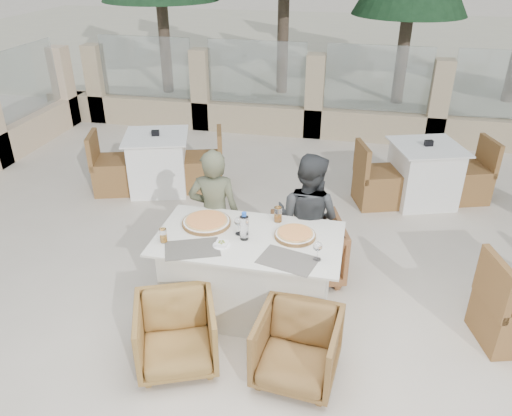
% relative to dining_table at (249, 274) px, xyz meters
% --- Properties ---
extents(ground, '(80.00, 80.00, 0.00)m').
position_rel_dining_table_xyz_m(ground, '(0.05, -0.04, -0.39)').
color(ground, beige).
rests_on(ground, ground).
extents(sand_patch, '(30.00, 16.00, 0.01)m').
position_rel_dining_table_xyz_m(sand_patch, '(0.05, 13.96, -0.38)').
color(sand_patch, beige).
rests_on(sand_patch, ground).
extents(perimeter_wall_far, '(10.00, 0.34, 1.60)m').
position_rel_dining_table_xyz_m(perimeter_wall_far, '(0.05, 4.76, 0.42)').
color(perimeter_wall_far, tan).
rests_on(perimeter_wall_far, ground).
extents(dining_table, '(1.60, 0.90, 0.77)m').
position_rel_dining_table_xyz_m(dining_table, '(0.00, 0.00, 0.00)').
color(dining_table, silver).
rests_on(dining_table, ground).
extents(placemat_near_left, '(0.53, 0.45, 0.00)m').
position_rel_dining_table_xyz_m(placemat_near_left, '(-0.42, -0.27, 0.39)').
color(placemat_near_left, '#59544C').
rests_on(placemat_near_left, dining_table).
extents(placemat_near_right, '(0.51, 0.41, 0.00)m').
position_rel_dining_table_xyz_m(placemat_near_right, '(0.38, -0.27, 0.39)').
color(placemat_near_right, '#625C54').
rests_on(placemat_near_right, dining_table).
extents(pizza_left, '(0.48, 0.48, 0.06)m').
position_rel_dining_table_xyz_m(pizza_left, '(-0.42, 0.14, 0.41)').
color(pizza_left, '#E6551F').
rests_on(pizza_left, dining_table).
extents(pizza_right, '(0.43, 0.43, 0.05)m').
position_rel_dining_table_xyz_m(pizza_right, '(0.39, 0.09, 0.41)').
color(pizza_right, orange).
rests_on(pizza_right, dining_table).
extents(water_bottle, '(0.10, 0.10, 0.26)m').
position_rel_dining_table_xyz_m(water_bottle, '(-0.03, -0.03, 0.51)').
color(water_bottle, '#C2E6FF').
rests_on(water_bottle, dining_table).
extents(wine_glass_centre, '(0.10, 0.10, 0.18)m').
position_rel_dining_table_xyz_m(wine_glass_centre, '(-0.10, 0.04, 0.48)').
color(wine_glass_centre, white).
rests_on(wine_glass_centre, dining_table).
extents(wine_glass_corner, '(0.09, 0.09, 0.18)m').
position_rel_dining_table_xyz_m(wine_glass_corner, '(0.61, -0.21, 0.48)').
color(wine_glass_corner, silver).
rests_on(wine_glass_corner, dining_table).
extents(beer_glass_left, '(0.07, 0.07, 0.12)m').
position_rel_dining_table_xyz_m(beer_glass_left, '(-0.69, -0.22, 0.45)').
color(beer_glass_left, orange).
rests_on(beer_glass_left, dining_table).
extents(beer_glass_right, '(0.08, 0.08, 0.14)m').
position_rel_dining_table_xyz_m(beer_glass_right, '(0.20, 0.33, 0.46)').
color(beer_glass_right, orange).
rests_on(beer_glass_right, dining_table).
extents(olive_dish, '(0.13, 0.13, 0.04)m').
position_rel_dining_table_xyz_m(olive_dish, '(-0.19, -0.17, 0.41)').
color(olive_dish, white).
rests_on(olive_dish, dining_table).
extents(armchair_far_left, '(0.73, 0.75, 0.59)m').
position_rel_dining_table_xyz_m(armchair_far_left, '(-0.28, 0.60, -0.09)').
color(armchair_far_left, brown).
rests_on(armchair_far_left, ground).
extents(armchair_far_right, '(0.84, 0.86, 0.63)m').
position_rel_dining_table_xyz_m(armchair_far_right, '(0.45, 0.64, -0.07)').
color(armchair_far_right, brown).
rests_on(armchair_far_right, ground).
extents(armchair_near_left, '(0.80, 0.81, 0.57)m').
position_rel_dining_table_xyz_m(armchair_near_left, '(-0.41, -0.76, -0.10)').
color(armchair_near_left, olive).
rests_on(armchair_near_left, ground).
extents(armchair_near_right, '(0.67, 0.68, 0.57)m').
position_rel_dining_table_xyz_m(armchair_near_right, '(0.54, -0.71, -0.10)').
color(armchair_near_right, brown).
rests_on(armchair_near_right, ground).
extents(diner_left, '(0.53, 0.39, 1.35)m').
position_rel_dining_table_xyz_m(diner_left, '(-0.45, 0.49, 0.29)').
color(diner_left, '#555840').
rests_on(diner_left, ground).
extents(diner_right, '(0.78, 0.69, 1.34)m').
position_rel_dining_table_xyz_m(diner_right, '(0.44, 0.60, 0.28)').
color(diner_right, '#35373A').
rests_on(diner_right, ground).
extents(bg_table_a, '(1.81, 1.26, 0.77)m').
position_rel_dining_table_xyz_m(bg_table_a, '(-1.76, 2.22, 0.00)').
color(bg_table_a, white).
rests_on(bg_table_a, ground).
extents(bg_table_b, '(1.82, 1.30, 0.77)m').
position_rel_dining_table_xyz_m(bg_table_b, '(1.70, 2.59, 0.00)').
color(bg_table_b, white).
rests_on(bg_table_b, ground).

